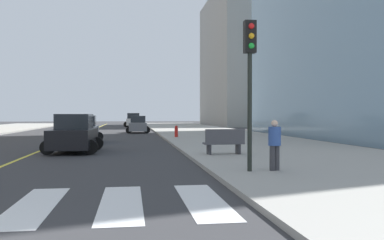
{
  "coord_description": "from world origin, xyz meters",
  "views": [
    {
      "loc": [
        4.71,
        -5.2,
        1.92
      ],
      "look_at": [
        9.7,
        29.12,
        1.44
      ],
      "focal_mm": 39.4,
      "sensor_mm": 36.0,
      "label": 1
    }
  ],
  "objects_px": {
    "car_gray_second": "(138,125)",
    "park_bench": "(224,142)",
    "car_white_fourth": "(133,120)",
    "traffic_light_near_corner": "(250,65)",
    "pedestrian_waiting_east": "(275,143)",
    "fire_hydrant": "(176,131)",
    "car_silver_third": "(84,130)",
    "car_black_nearest": "(74,134)"
  },
  "relations": [
    {
      "from": "car_gray_second",
      "to": "park_bench",
      "type": "height_order",
      "value": "car_gray_second"
    },
    {
      "from": "car_white_fourth",
      "to": "traffic_light_near_corner",
      "type": "relative_size",
      "value": 1.01
    },
    {
      "from": "traffic_light_near_corner",
      "to": "park_bench",
      "type": "relative_size",
      "value": 2.54
    },
    {
      "from": "pedestrian_waiting_east",
      "to": "car_white_fourth",
      "type": "bearing_deg",
      "value": 76.6
    },
    {
      "from": "traffic_light_near_corner",
      "to": "pedestrian_waiting_east",
      "type": "xyz_separation_m",
      "value": [
        0.82,
        0.06,
        -2.41
      ]
    },
    {
      "from": "car_gray_second",
      "to": "fire_hydrant",
      "type": "bearing_deg",
      "value": 105.57
    },
    {
      "from": "car_silver_third",
      "to": "pedestrian_waiting_east",
      "type": "relative_size",
      "value": 2.62
    },
    {
      "from": "car_gray_second",
      "to": "traffic_light_near_corner",
      "type": "relative_size",
      "value": 0.85
    },
    {
      "from": "car_black_nearest",
      "to": "car_gray_second",
      "type": "distance_m",
      "value": 22.09
    },
    {
      "from": "car_silver_third",
      "to": "fire_hydrant",
      "type": "distance_m",
      "value": 7.47
    },
    {
      "from": "traffic_light_near_corner",
      "to": "pedestrian_waiting_east",
      "type": "relative_size",
      "value": 2.94
    },
    {
      "from": "traffic_light_near_corner",
      "to": "pedestrian_waiting_east",
      "type": "bearing_deg",
      "value": -176.01
    },
    {
      "from": "car_black_nearest",
      "to": "car_gray_second",
      "type": "height_order",
      "value": "car_black_nearest"
    },
    {
      "from": "car_gray_second",
      "to": "car_white_fourth",
      "type": "height_order",
      "value": "car_white_fourth"
    },
    {
      "from": "car_white_fourth",
      "to": "traffic_light_near_corner",
      "type": "distance_m",
      "value": 52.11
    },
    {
      "from": "traffic_light_near_corner",
      "to": "fire_hydrant",
      "type": "relative_size",
      "value": 5.25
    },
    {
      "from": "car_white_fourth",
      "to": "fire_hydrant",
      "type": "relative_size",
      "value": 5.29
    },
    {
      "from": "car_black_nearest",
      "to": "traffic_light_near_corner",
      "type": "distance_m",
      "value": 11.64
    },
    {
      "from": "traffic_light_near_corner",
      "to": "park_bench",
      "type": "distance_m",
      "value": 6.19
    },
    {
      "from": "car_white_fourth",
      "to": "traffic_light_near_corner",
      "type": "xyz_separation_m",
      "value": [
        3.31,
        -51.94,
        2.46
      ]
    },
    {
      "from": "car_gray_second",
      "to": "fire_hydrant",
      "type": "relative_size",
      "value": 4.46
    },
    {
      "from": "car_silver_third",
      "to": "park_bench",
      "type": "distance_m",
      "value": 13.25
    },
    {
      "from": "car_silver_third",
      "to": "park_bench",
      "type": "relative_size",
      "value": 2.27
    },
    {
      "from": "car_silver_third",
      "to": "fire_hydrant",
      "type": "relative_size",
      "value": 4.68
    },
    {
      "from": "car_gray_second",
      "to": "pedestrian_waiting_east",
      "type": "bearing_deg",
      "value": 98.53
    },
    {
      "from": "park_bench",
      "to": "car_white_fourth",
      "type": "bearing_deg",
      "value": 0.08
    },
    {
      "from": "car_silver_third",
      "to": "pedestrian_waiting_east",
      "type": "xyz_separation_m",
      "value": [
        7.66,
        -16.56,
        0.17
      ]
    },
    {
      "from": "car_gray_second",
      "to": "traffic_light_near_corner",
      "type": "distance_m",
      "value": 31.35
    },
    {
      "from": "car_black_nearest",
      "to": "pedestrian_waiting_east",
      "type": "height_order",
      "value": "car_black_nearest"
    },
    {
      "from": "pedestrian_waiting_east",
      "to": "fire_hydrant",
      "type": "relative_size",
      "value": 1.79
    },
    {
      "from": "car_white_fourth",
      "to": "pedestrian_waiting_east",
      "type": "bearing_deg",
      "value": 93.57
    },
    {
      "from": "traffic_light_near_corner",
      "to": "pedestrian_waiting_east",
      "type": "distance_m",
      "value": 2.55
    },
    {
      "from": "traffic_light_near_corner",
      "to": "park_bench",
      "type": "height_order",
      "value": "traffic_light_near_corner"
    },
    {
      "from": "car_black_nearest",
      "to": "park_bench",
      "type": "distance_m",
      "value": 7.91
    },
    {
      "from": "car_gray_second",
      "to": "traffic_light_near_corner",
      "type": "xyz_separation_m",
      "value": [
        2.92,
        -31.1,
        2.62
      ]
    },
    {
      "from": "car_silver_third",
      "to": "pedestrian_waiting_east",
      "type": "distance_m",
      "value": 18.24
    },
    {
      "from": "park_bench",
      "to": "car_silver_third",
      "type": "bearing_deg",
      "value": 28.71
    },
    {
      "from": "car_gray_second",
      "to": "car_white_fourth",
      "type": "relative_size",
      "value": 0.84
    },
    {
      "from": "car_gray_second",
      "to": "car_white_fourth",
      "type": "distance_m",
      "value": 20.85
    },
    {
      "from": "car_gray_second",
      "to": "traffic_light_near_corner",
      "type": "height_order",
      "value": "traffic_light_near_corner"
    },
    {
      "from": "car_black_nearest",
      "to": "car_gray_second",
      "type": "xyz_separation_m",
      "value": [
        3.6,
        21.79,
        -0.08
      ]
    },
    {
      "from": "traffic_light_near_corner",
      "to": "pedestrian_waiting_east",
      "type": "height_order",
      "value": "traffic_light_near_corner"
    }
  ]
}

